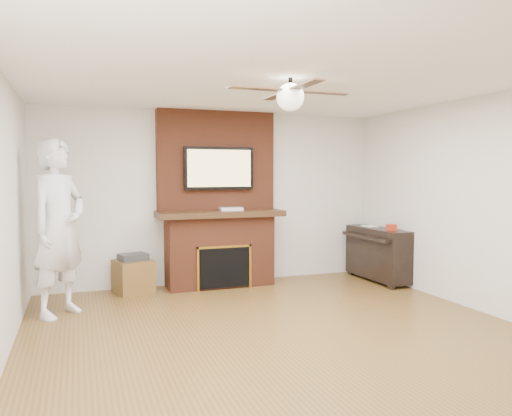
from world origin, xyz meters
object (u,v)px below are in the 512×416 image
object	(u,v)px
fireplace	(218,216)
person	(59,228)
piano	(377,253)
side_table	(133,275)

from	to	relation	value
fireplace	person	distance (m)	2.28
piano	fireplace	bearing A→B (deg)	164.91
fireplace	side_table	xyz separation A→B (m)	(-1.21, -0.07, -0.75)
fireplace	person	bearing A→B (deg)	-156.94
fireplace	piano	size ratio (longest dim) A/B	2.04
fireplace	person	world-z (taller)	fireplace
person	fireplace	bearing A→B (deg)	-24.68
person	side_table	distance (m)	1.43
person	piano	world-z (taller)	person
person	piano	bearing A→B (deg)	-43.25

